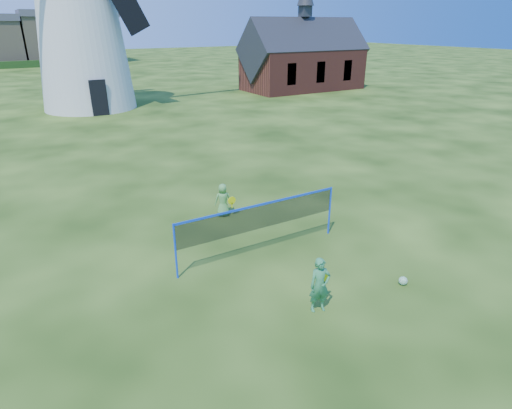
{
  "coord_description": "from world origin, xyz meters",
  "views": [
    {
      "loc": [
        -5.3,
        -8.76,
        6.08
      ],
      "look_at": [
        0.2,
        0.5,
        1.5
      ],
      "focal_mm": 29.93,
      "sensor_mm": 36.0,
      "label": 1
    }
  ],
  "objects_px": {
    "player_girl": "(320,285)",
    "play_ball": "(403,281)",
    "windmill": "(77,8)",
    "player_boy": "(223,200)",
    "chapel": "(303,60)",
    "badminton_net": "(260,217)"
  },
  "relations": [
    {
      "from": "player_boy",
      "to": "badminton_net",
      "type": "bearing_deg",
      "value": 103.19
    },
    {
      "from": "windmill",
      "to": "player_boy",
      "type": "distance_m",
      "value": 24.18
    },
    {
      "from": "badminton_net",
      "to": "player_girl",
      "type": "distance_m",
      "value": 2.96
    },
    {
      "from": "windmill",
      "to": "player_boy",
      "type": "height_order",
      "value": "windmill"
    },
    {
      "from": "windmill",
      "to": "player_boy",
      "type": "xyz_separation_m",
      "value": [
        -0.26,
        -23.27,
        -6.56
      ]
    },
    {
      "from": "chapel",
      "to": "player_girl",
      "type": "xyz_separation_m",
      "value": [
        -21.01,
        -29.15,
        -2.17
      ]
    },
    {
      "from": "player_girl",
      "to": "play_ball",
      "type": "xyz_separation_m",
      "value": [
        2.48,
        -0.28,
        -0.56
      ]
    },
    {
      "from": "player_boy",
      "to": "play_ball",
      "type": "height_order",
      "value": "player_boy"
    },
    {
      "from": "windmill",
      "to": "badminton_net",
      "type": "relative_size",
      "value": 4.14
    },
    {
      "from": "chapel",
      "to": "badminton_net",
      "type": "height_order",
      "value": "chapel"
    },
    {
      "from": "player_boy",
      "to": "play_ball",
      "type": "relative_size",
      "value": 5.19
    },
    {
      "from": "badminton_net",
      "to": "player_boy",
      "type": "xyz_separation_m",
      "value": [
        0.29,
        2.9,
        -0.57
      ]
    },
    {
      "from": "player_girl",
      "to": "chapel",
      "type": "bearing_deg",
      "value": 70.22
    },
    {
      "from": "badminton_net",
      "to": "player_boy",
      "type": "relative_size",
      "value": 4.43
    },
    {
      "from": "badminton_net",
      "to": "chapel",
      "type": "bearing_deg",
      "value": 51.58
    },
    {
      "from": "badminton_net",
      "to": "player_girl",
      "type": "bearing_deg",
      "value": -93.93
    },
    {
      "from": "player_girl",
      "to": "play_ball",
      "type": "height_order",
      "value": "player_girl"
    },
    {
      "from": "windmill",
      "to": "chapel",
      "type": "relative_size",
      "value": 1.76
    },
    {
      "from": "player_girl",
      "to": "play_ball",
      "type": "relative_size",
      "value": 6.06
    },
    {
      "from": "chapel",
      "to": "badminton_net",
      "type": "relative_size",
      "value": 2.36
    },
    {
      "from": "windmill",
      "to": "player_girl",
      "type": "relative_size",
      "value": 15.7
    },
    {
      "from": "badminton_net",
      "to": "player_boy",
      "type": "bearing_deg",
      "value": 84.37
    }
  ]
}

